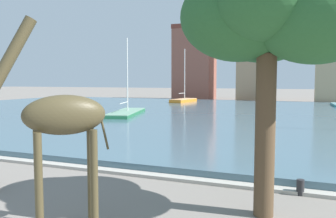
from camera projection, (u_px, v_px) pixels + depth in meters
name	position (u px, v px, depth m)	size (l,w,h in m)	color
harbor_water	(227.00, 115.00, 35.33)	(78.13, 45.48, 0.37)	#476675
quay_edge_coping	(100.00, 170.00, 14.11)	(78.13, 0.50, 0.12)	#ADA89E
giraffe_statue	(58.00, 119.00, 8.19)	(2.48, 2.42, 5.31)	#4C4228
sailboat_green	(128.00, 114.00, 34.35)	(4.58, 9.84, 7.62)	#236B42
sailboat_orange	(185.00, 101.00, 52.94)	(2.55, 6.42, 8.20)	orange
shade_tree	(269.00, 18.00, 9.12)	(4.98, 4.15, 6.49)	brown
mooring_bollard	(300.00, 187.00, 11.14)	(0.24, 0.24, 0.50)	#232326
townhouse_corner_house	(194.00, 63.00, 66.01)	(7.21, 5.61, 13.76)	#8E5142
townhouse_narrow_midrow	(257.00, 64.00, 60.24)	(6.05, 5.60, 12.57)	tan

